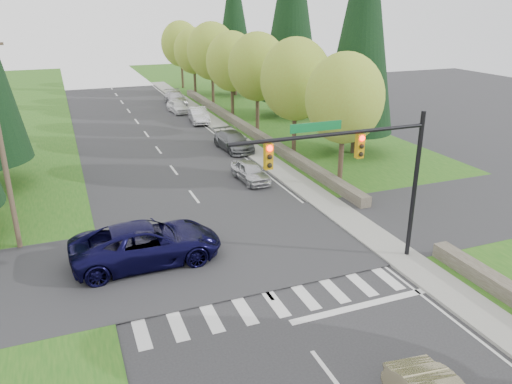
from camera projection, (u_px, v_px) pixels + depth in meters
ground at (313, 353)px, 16.72m from camera, size 120.00×120.00×0.00m
grass_east at (342, 154)px, 38.56m from camera, size 14.00×110.00×0.06m
cross_street at (235, 250)px, 23.68m from camera, size 120.00×8.00×0.10m
sidewalk_east at (260, 155)px, 38.19m from camera, size 1.80×80.00×0.13m
curb_east at (249, 156)px, 37.90m from camera, size 0.20×80.00×0.13m
stone_wall_north at (244, 127)px, 45.63m from camera, size 0.70×40.00×0.70m
traffic_signal at (362, 160)px, 20.36m from camera, size 8.70×0.37×6.80m
utility_pole at (1, 144)px, 22.07m from camera, size 1.60×0.24×10.00m
decid_tree_0 at (345, 98)px, 30.06m from camera, size 4.80×4.80×8.37m
decid_tree_1 at (296, 79)px, 36.11m from camera, size 5.20×5.20×8.80m
decid_tree_2 at (257, 67)px, 42.08m from camera, size 5.00×5.00×8.82m
decid_tree_3 at (232, 61)px, 48.29m from camera, size 5.00×5.00×8.55m
decid_tree_4 at (212, 51)px, 54.27m from camera, size 5.40×5.40×9.18m
decid_tree_5 at (194, 51)px, 60.48m from camera, size 4.80×4.80×8.30m
decid_tree_6 at (181, 44)px, 66.48m from camera, size 5.20×5.20×8.86m
conifer_e_a at (363, 21)px, 35.43m from camera, size 5.44×5.44×17.80m
conifer_e_b at (292, 5)px, 47.59m from camera, size 6.12×6.12×19.80m
conifer_e_c at (234, 18)px, 59.95m from camera, size 5.10×5.10×16.80m
suv_navy at (147, 243)px, 22.30m from camera, size 6.70×3.17×1.85m
parked_car_a at (250, 171)px, 32.64m from camera, size 1.79×3.96×1.32m
parked_car_b at (233, 141)px, 39.57m from camera, size 2.34×5.03×1.42m
parked_car_c at (198, 115)px, 48.63m from camera, size 2.01×4.58×1.46m
parked_car_d at (178, 107)px, 53.05m from camera, size 1.92×3.96×1.30m
parked_car_e at (176, 98)px, 57.17m from camera, size 2.34×5.26×1.50m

